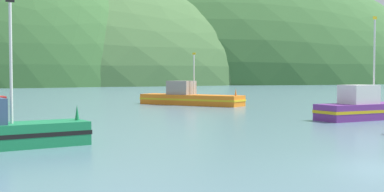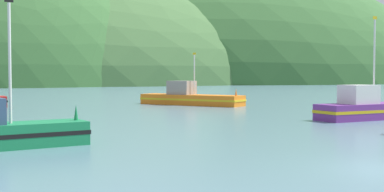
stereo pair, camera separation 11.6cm
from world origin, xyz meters
name	(u,v)px [view 2 (the right image)]	position (x,y,z in m)	size (l,w,h in m)	color
hill_mid_left	(70,83)	(-1.71, 185.70, 0.00)	(180.49, 144.39, 83.05)	#47703D
hill_far_left	(227,82)	(64.20, 189.58, 0.00)	(175.10, 140.08, 96.73)	#386633
fishing_boat_purple	(367,108)	(10.47, 16.19, 0.78)	(8.34, 3.75, 7.07)	#6B2D84
fishing_boat_orange	(190,98)	(3.36, 35.55, 0.74)	(9.28, 10.02, 5.29)	orange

